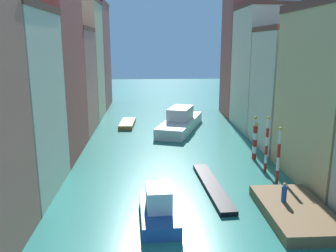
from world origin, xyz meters
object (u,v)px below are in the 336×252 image
object	(u,v)px
waterfront_dock	(295,212)
motorboat_1	(127,124)
vaporetto_white	(180,122)
person_on_dock	(284,193)
mooring_pole_2	(255,141)
mooring_pole_3	(254,137)
motorboat_0	(159,209)
mooring_pole_0	(278,155)
mooring_pole_1	(267,144)
gondola_black	(212,186)

from	to	relation	value
waterfront_dock	motorboat_1	world-z (taller)	waterfront_dock
waterfront_dock	vaporetto_white	bearing A→B (deg)	102.61
person_on_dock	mooring_pole_2	distance (m)	11.16
mooring_pole_3	vaporetto_white	world-z (taller)	mooring_pole_3
mooring_pole_2	motorboat_1	size ratio (longest dim) A/B	0.66
motorboat_0	motorboat_1	distance (m)	27.82
waterfront_dock	vaporetto_white	xyz separation A→B (m)	(-5.61, 25.06, 0.71)
waterfront_dock	mooring_pole_0	xyz separation A→B (m)	(0.80, 5.78, 2.11)
mooring_pole_2	motorboat_1	xyz separation A→B (m)	(-13.68, 15.72, -1.66)
motorboat_0	motorboat_1	world-z (taller)	motorboat_0
mooring_pole_1	gondola_black	world-z (taller)	mooring_pole_1
person_on_dock	motorboat_0	distance (m)	8.80
mooring_pole_1	vaporetto_white	size ratio (longest dim) A/B	0.40
person_on_dock	mooring_pole_0	xyz separation A→B (m)	(1.34, 4.93, 1.10)
mooring_pole_2	motorboat_0	size ratio (longest dim) A/B	0.69
mooring_pole_2	vaporetto_white	size ratio (longest dim) A/B	0.29
vaporetto_white	motorboat_1	distance (m)	7.82
vaporetto_white	mooring_pole_0	bearing A→B (deg)	-71.61
mooring_pole_3	mooring_pole_0	bearing A→B (deg)	-89.73
waterfront_dock	gondola_black	bearing A→B (deg)	133.66
mooring_pole_1	motorboat_0	size ratio (longest dim) A/B	0.92
person_on_dock	motorboat_1	size ratio (longest dim) A/B	0.24
mooring_pole_2	motorboat_0	distance (m)	15.56
gondola_black	mooring_pole_3	bearing A→B (deg)	53.00
person_on_dock	motorboat_1	xyz separation A→B (m)	(-12.41, 26.80, -1.07)
waterfront_dock	person_on_dock	xyz separation A→B (m)	(-0.53, 0.84, 1.01)
mooring_pole_0	mooring_pole_1	size ratio (longest dim) A/B	0.94
mooring_pole_3	vaporetto_white	xyz separation A→B (m)	(-6.38, 12.65, -1.16)
person_on_dock	mooring_pole_3	bearing A→B (deg)	83.55
motorboat_1	motorboat_0	bearing A→B (deg)	-82.42
person_on_dock	mooring_pole_3	world-z (taller)	mooring_pole_3
mooring_pole_2	mooring_pole_3	world-z (taller)	mooring_pole_3
mooring_pole_0	waterfront_dock	bearing A→B (deg)	-97.93
motorboat_0	mooring_pole_3	bearing A→B (deg)	50.82
person_on_dock	waterfront_dock	bearing A→B (deg)	-57.73
mooring_pole_0	mooring_pole_1	distance (m)	2.84
person_on_dock	gondola_black	distance (m)	6.09
person_on_dock	gondola_black	world-z (taller)	person_on_dock
mooring_pole_3	vaporetto_white	bearing A→B (deg)	116.76
mooring_pole_1	mooring_pole_2	bearing A→B (deg)	90.35
waterfront_dock	motorboat_0	bearing A→B (deg)	179.54
gondola_black	waterfront_dock	bearing A→B (deg)	-46.34
person_on_dock	motorboat_1	distance (m)	29.56
mooring_pole_3	motorboat_0	world-z (taller)	mooring_pole_3
mooring_pole_2	gondola_black	size ratio (longest dim) A/B	0.39
mooring_pole_2	motorboat_1	bearing A→B (deg)	131.03
waterfront_dock	mooring_pole_2	size ratio (longest dim) A/B	1.97
mooring_pole_2	mooring_pole_3	distance (m)	0.56
gondola_black	mooring_pole_0	bearing A→B (deg)	7.66
mooring_pole_0	mooring_pole_3	distance (m)	6.64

